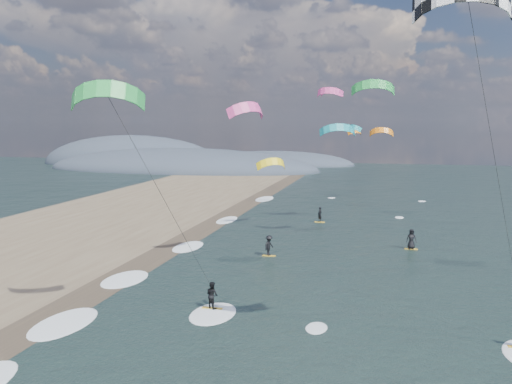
# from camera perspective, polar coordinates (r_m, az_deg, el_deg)

# --- Properties ---
(wet_sand_strip) EXTENTS (3.00, 240.00, 0.00)m
(wet_sand_strip) POSITION_cam_1_polar(r_m,az_deg,el_deg) (38.48, -17.14, -10.27)
(wet_sand_strip) COLOR #382D23
(wet_sand_strip) RESTS_ON ground
(coastal_hills) EXTENTS (80.00, 41.00, 15.00)m
(coastal_hills) POSITION_cam_1_polar(r_m,az_deg,el_deg) (139.79, -8.28, 2.51)
(coastal_hills) COLOR #3D4756
(coastal_hills) RESTS_ON ground
(kitesurfer_near_a) EXTENTS (7.46, 8.18, 17.18)m
(kitesurfer_near_a) POSITION_cam_1_polar(r_m,az_deg,el_deg) (25.12, 21.76, 9.84)
(kitesurfer_near_a) COLOR gold
(kitesurfer_near_a) RESTS_ON ground
(kitesurfer_near_b) EXTENTS (7.05, 8.64, 13.91)m
(kitesurfer_near_b) POSITION_cam_1_polar(r_m,az_deg,el_deg) (30.38, -11.24, 2.47)
(kitesurfer_near_b) COLOR gold
(kitesurfer_near_b) RESTS_ON ground
(far_kitesurfers) EXTENTS (12.78, 17.81, 1.82)m
(far_kitesurfers) POSITION_cam_1_polar(r_m,az_deg,el_deg) (51.77, 7.22, -4.49)
(far_kitesurfers) COLOR gold
(far_kitesurfers) RESTS_ON ground
(bg_kite_field) EXTENTS (13.76, 69.91, 9.90)m
(bg_kite_field) POSITION_cam_1_polar(r_m,az_deg,el_deg) (71.64, 8.30, 7.48)
(bg_kite_field) COLOR teal
(bg_kite_field) RESTS_ON ground
(shoreline_surf) EXTENTS (2.40, 79.40, 0.11)m
(shoreline_surf) POSITION_cam_1_polar(r_m,az_deg,el_deg) (41.93, -12.37, -8.66)
(shoreline_surf) COLOR white
(shoreline_surf) RESTS_ON ground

